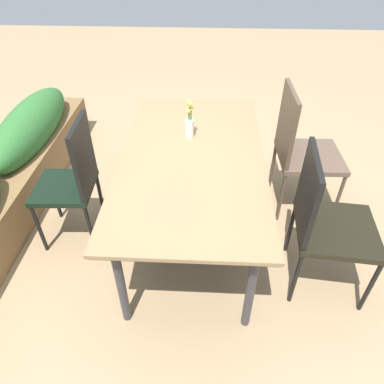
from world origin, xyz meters
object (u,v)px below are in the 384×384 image
Objects in this scene: dining_table at (192,163)px; planter_box at (2,188)px; chair_far_side at (73,178)px; flower_vase at (189,123)px; chair_near_left at (325,218)px; chair_near_right at (300,146)px.

dining_table is 1.54m from planter_box.
dining_table reaches higher than planter_box.
chair_far_side is (-0.05, 0.84, -0.12)m from dining_table.
dining_table is at bearing -173.12° from flower_vase.
dining_table is at bearing -89.30° from chair_far_side.
chair_far_side is at bearing -96.15° from chair_near_left.
chair_near_left is at bearing -115.34° from dining_table.
chair_near_left is 0.31× the size of planter_box.
chair_near_left is at bearing -0.75° from chair_near_right.
chair_far_side is 0.31× the size of planter_box.
dining_table is at bearing -109.84° from chair_near_left.
chair_near_left is 1.01× the size of chair_far_side.
chair_far_side reaches higher than planter_box.
flower_vase is 1.56m from planter_box.
chair_near_left is 1.71m from chair_far_side.
dining_table is at bearing -65.26° from chair_near_right.
planter_box is at bearing -83.23° from chair_near_right.
chair_near_right reaches higher than dining_table.
chair_far_side is (0.34, 1.67, -0.01)m from chair_near_left.
chair_near_right is at bearing -64.16° from dining_table.
flower_vase is at bearing -82.08° from chair_near_right.
planter_box is (0.47, 2.33, -0.23)m from chair_near_left.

